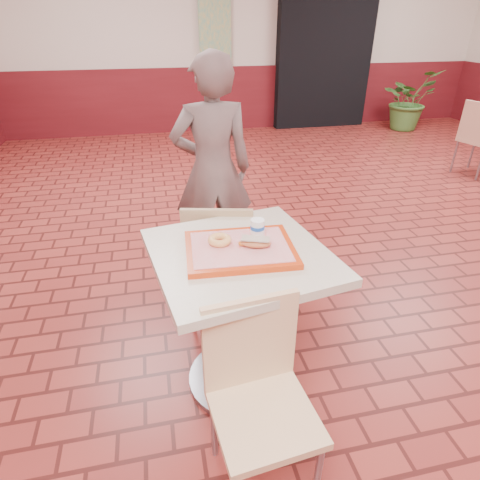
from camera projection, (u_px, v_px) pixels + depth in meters
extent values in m
cube|color=maroon|center=(420.00, 297.00, 2.78)|extent=(8.00, 10.00, 0.01)
cube|color=beige|center=(252.00, 31.00, 6.31)|extent=(8.00, 0.01, 3.00)
cube|color=#561015|center=(251.00, 98.00, 6.78)|extent=(8.00, 0.04, 1.00)
cube|color=black|center=(324.00, 58.00, 6.63)|extent=(1.60, 0.22, 2.20)
cube|color=gray|center=(215.00, 24.00, 6.10)|extent=(0.50, 0.03, 1.20)
cube|color=beige|center=(240.00, 256.00, 1.78)|extent=(0.75, 0.75, 0.04)
cylinder|color=gray|center=(240.00, 325.00, 1.97)|extent=(0.08, 0.08, 0.75)
cylinder|color=gray|center=(240.00, 376.00, 2.14)|extent=(0.54, 0.54, 0.03)
cube|color=#E8BE8B|center=(264.00, 417.00, 1.50)|extent=(0.41, 0.41, 0.04)
cube|color=#E8BE8B|center=(250.00, 342.00, 1.54)|extent=(0.38, 0.06, 0.41)
cylinder|color=gray|center=(318.00, 476.00, 1.51)|extent=(0.03, 0.03, 0.37)
cylinder|color=gray|center=(214.00, 427.00, 1.69)|extent=(0.03, 0.03, 0.37)
cylinder|color=gray|center=(284.00, 407.00, 1.78)|extent=(0.03, 0.03, 0.37)
cube|color=tan|center=(220.00, 263.00, 2.44)|extent=(0.46, 0.46, 0.04)
cube|color=tan|center=(218.00, 244.00, 2.17)|extent=(0.38, 0.11, 0.42)
cylinder|color=gray|center=(247.00, 276.00, 2.67)|extent=(0.03, 0.03, 0.37)
cylinder|color=gray|center=(198.00, 275.00, 2.68)|extent=(0.03, 0.03, 0.37)
cylinder|color=gray|center=(247.00, 306.00, 2.39)|extent=(0.03, 0.03, 0.37)
cylinder|color=gray|center=(192.00, 306.00, 2.39)|extent=(0.03, 0.03, 0.37)
imported|color=#6A5552|center=(213.00, 171.00, 2.77)|extent=(0.56, 0.37, 1.53)
cube|color=#BE350E|center=(240.00, 249.00, 1.76)|extent=(0.47, 0.37, 0.03)
cube|color=#E18585|center=(240.00, 246.00, 1.75)|extent=(0.42, 0.31, 0.00)
torus|color=#EFA657|center=(220.00, 240.00, 1.77)|extent=(0.13, 0.13, 0.03)
ellipsoid|color=#BA6236|center=(255.00, 243.00, 1.74)|extent=(0.15, 0.11, 0.04)
cube|color=white|center=(256.00, 239.00, 1.73)|extent=(0.13, 0.09, 0.01)
ellipsoid|color=#CF651C|center=(242.00, 244.00, 1.75)|extent=(0.03, 0.03, 0.02)
cylinder|color=white|center=(257.00, 228.00, 1.82)|extent=(0.06, 0.06, 0.08)
cylinder|color=blue|center=(257.00, 227.00, 1.81)|extent=(0.06, 0.06, 0.02)
cube|color=tan|center=(477.00, 122.00, 4.58)|extent=(0.14, 0.39, 0.44)
cylinder|color=gray|center=(472.00, 153.00, 5.08)|extent=(0.03, 0.03, 0.39)
cylinder|color=gray|center=(480.00, 164.00, 4.67)|extent=(0.03, 0.03, 0.39)
cylinder|color=gray|center=(454.00, 156.00, 4.94)|extent=(0.03, 0.03, 0.39)
imported|color=#3C6A2A|center=(408.00, 100.00, 6.71)|extent=(1.05, 0.98, 0.96)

